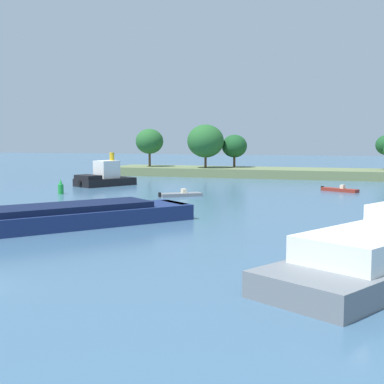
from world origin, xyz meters
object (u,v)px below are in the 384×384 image
at_px(fishing_skiff, 340,190).
at_px(channel_buoy_green, 61,188).
at_px(small_motorboat, 181,194).
at_px(tugboat, 104,177).

distance_m(fishing_skiff, channel_buoy_green, 36.50).
bearing_deg(channel_buoy_green, fishing_skiff, 22.16).
xyz_separation_m(fishing_skiff, small_motorboat, (-18.39, -11.70, -0.01)).
bearing_deg(channel_buoy_green, tugboat, 90.59).
xyz_separation_m(fishing_skiff, channel_buoy_green, (-33.80, -13.76, 0.57)).
relative_size(tugboat, channel_buoy_green, 5.04).
xyz_separation_m(tugboat, channel_buoy_green, (0.13, -12.43, -0.44)).
relative_size(small_motorboat, channel_buoy_green, 2.72).
distance_m(fishing_skiff, small_motorboat, 21.79).
bearing_deg(fishing_skiff, tugboat, -177.75).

